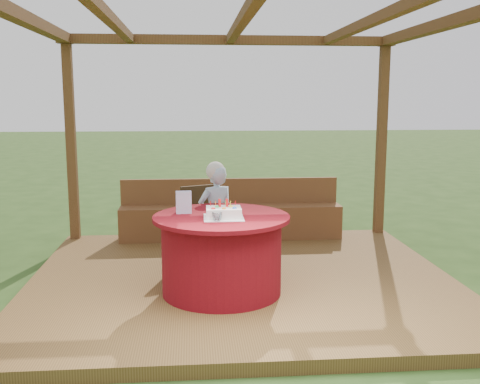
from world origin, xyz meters
The scene contains 10 objects.
ground centered at (0.00, 0.00, 0.00)m, with size 60.00×60.00×0.00m, color #264416.
deck centered at (0.00, 0.00, 0.06)m, with size 4.50×4.00×0.12m, color brown.
pergola centered at (0.00, 0.00, 2.41)m, with size 4.50×4.00×2.72m.
bench centered at (0.00, 1.72, 0.38)m, with size 3.00×0.42×0.80m.
table centered at (-0.24, -0.49, 0.51)m, with size 1.33×1.33×0.77m.
chair centered at (-0.41, 0.60, 0.61)m, with size 0.58×0.58×0.89m.
elderly_woman centered at (-0.26, 0.35, 0.73)m, with size 0.50×0.43×1.21m.
birthday_cake centered at (-0.23, -0.59, 0.95)m, with size 0.38×0.38×0.17m.
gift_bag centered at (-0.61, -0.33, 1.00)m, with size 0.15×0.10×0.22m, color pink.
drinking_glass centered at (-0.30, -0.75, 0.94)m, with size 0.09×0.09×0.09m, color white.
Camera 1 is at (-0.52, -5.79, 2.01)m, focal length 42.00 mm.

